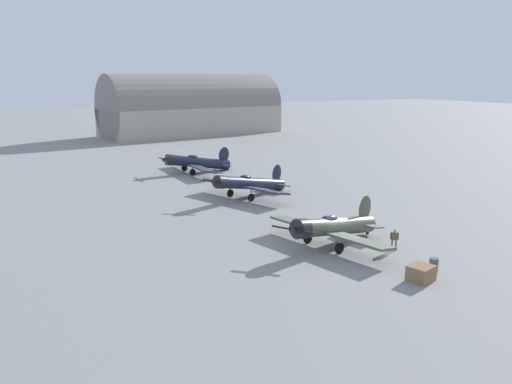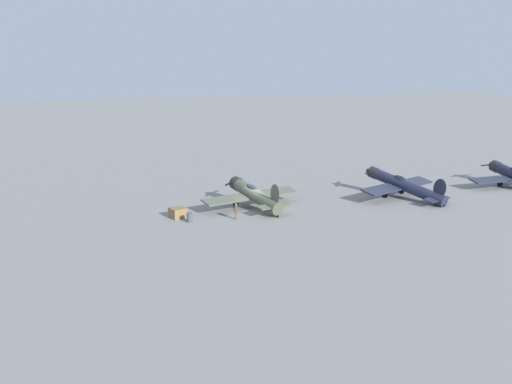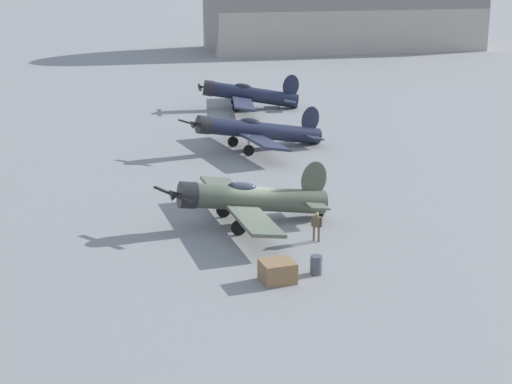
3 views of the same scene
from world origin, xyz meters
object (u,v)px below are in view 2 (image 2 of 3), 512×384
object	(u,v)px
airplane_foreground	(254,194)
equipment_crate	(178,213)
fuel_drum	(190,217)
airplane_mid_apron	(403,185)
ground_crew_mechanic	(236,210)

from	to	relation	value
airplane_foreground	equipment_crate	size ratio (longest dim) A/B	6.10
airplane_foreground	fuel_drum	world-z (taller)	airplane_foreground
airplane_mid_apron	equipment_crate	xyz separation A→B (m)	(-25.30, 0.45, -0.98)
airplane_mid_apron	fuel_drum	size ratio (longest dim) A/B	12.17
airplane_foreground	ground_crew_mechanic	xyz separation A→B (m)	(-2.96, -3.41, -0.50)
airplane_mid_apron	equipment_crate	bearing A→B (deg)	68.71
airplane_mid_apron	equipment_crate	distance (m)	25.32
airplane_mid_apron	ground_crew_mechanic	distance (m)	20.20
equipment_crate	fuel_drum	distance (m)	2.03
airplane_foreground	equipment_crate	distance (m)	8.28
airplane_mid_apron	fuel_drum	world-z (taller)	airplane_mid_apron
airplane_foreground	fuel_drum	size ratio (longest dim) A/B	12.22
ground_crew_mechanic	fuel_drum	bearing A→B (deg)	25.27
airplane_foreground	airplane_mid_apron	distance (m)	17.20
airplane_mid_apron	fuel_drum	distance (m)	24.58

